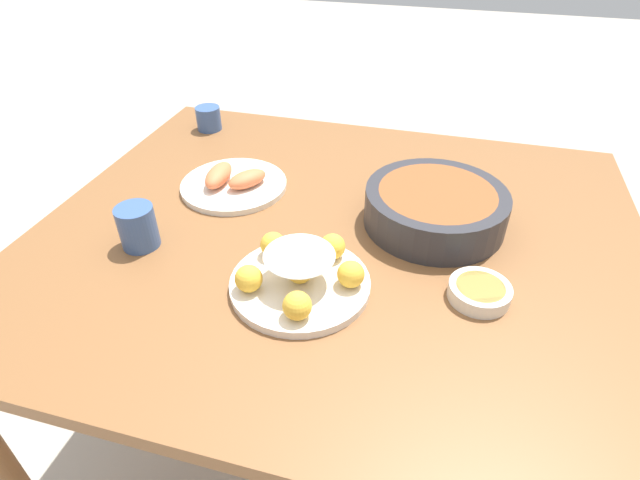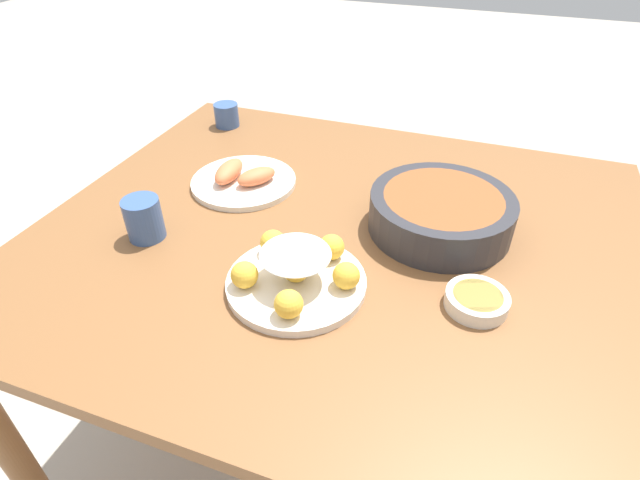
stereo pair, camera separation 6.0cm
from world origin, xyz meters
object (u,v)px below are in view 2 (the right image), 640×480
at_px(sauce_bowl, 477,300).
at_px(cup_far, 227,115).
at_px(dining_table, 339,267).
at_px(seafood_platter, 243,179).
at_px(cake_plate, 296,274).
at_px(cup_near, 144,219).
at_px(serving_bowl, 441,212).

height_order(sauce_bowl, cup_far, cup_far).
distance_m(dining_table, sauce_bowl, 0.34).
height_order(dining_table, seafood_platter, seafood_platter).
bearing_deg(cake_plate, sauce_bowl, 9.89).
xyz_separation_m(seafood_platter, cup_near, (-0.09, -0.25, 0.03)).
height_order(seafood_platter, cup_near, cup_near).
height_order(serving_bowl, seafood_platter, serving_bowl).
bearing_deg(sauce_bowl, cup_far, 145.28).
relative_size(dining_table, seafood_platter, 5.03).
bearing_deg(cup_near, cake_plate, -6.12).
bearing_deg(seafood_platter, sauce_bowl, -22.74).
relative_size(dining_table, cup_near, 14.33).
relative_size(dining_table, cup_far, 18.05).
bearing_deg(sauce_bowl, seafood_platter, 157.26).
relative_size(cup_near, cup_far, 1.26).
xyz_separation_m(dining_table, serving_bowl, (0.19, 0.08, 0.14)).
bearing_deg(sauce_bowl, cake_plate, -170.11).
distance_m(seafood_platter, cup_near, 0.27).
relative_size(cake_plate, seafood_platter, 1.02).
xyz_separation_m(serving_bowl, seafood_platter, (-0.47, 0.03, -0.03)).
xyz_separation_m(cake_plate, cup_far, (-0.45, 0.58, 0.00)).
bearing_deg(serving_bowl, seafood_platter, 176.77).
height_order(sauce_bowl, cup_near, cup_near).
xyz_separation_m(dining_table, cup_far, (-0.48, 0.39, 0.13)).
bearing_deg(cup_near, sauce_bowl, 1.50).
distance_m(serving_bowl, cup_far, 0.74).
relative_size(serving_bowl, cup_near, 3.36).
relative_size(serving_bowl, sauce_bowl, 2.71).
distance_m(cake_plate, seafood_platter, 0.39).
bearing_deg(dining_table, sauce_bowl, -25.10).
bearing_deg(seafood_platter, cup_near, -109.52).
distance_m(serving_bowl, cup_near, 0.60).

